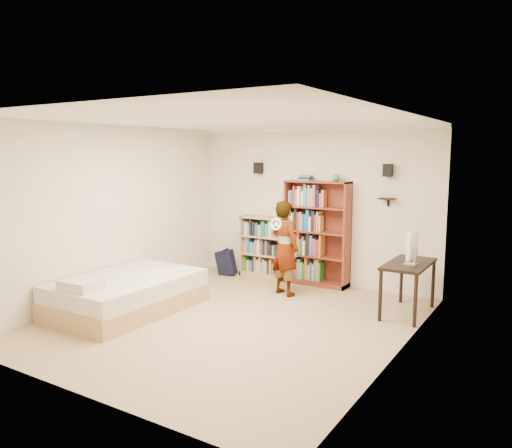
{
  "coord_description": "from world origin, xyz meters",
  "views": [
    {
      "loc": [
        3.74,
        -5.4,
        2.26
      ],
      "look_at": [
        0.02,
        0.6,
        1.26
      ],
      "focal_mm": 35.0,
      "sensor_mm": 36.0,
      "label": 1
    }
  ],
  "objects_px": {
    "low_bookshelf": "(264,247)",
    "person": "(285,248)",
    "tall_bookshelf": "(317,234)",
    "daybed": "(127,289)",
    "computer_desk": "(408,288)"
  },
  "relations": [
    {
      "from": "tall_bookshelf",
      "to": "computer_desk",
      "type": "distance_m",
      "value": 2.02
    },
    {
      "from": "tall_bookshelf",
      "to": "person",
      "type": "xyz_separation_m",
      "value": [
        -0.17,
        -0.83,
        -0.13
      ]
    },
    {
      "from": "low_bookshelf",
      "to": "person",
      "type": "height_order",
      "value": "person"
    },
    {
      "from": "person",
      "to": "daybed",
      "type": "bearing_deg",
      "value": 70.08
    },
    {
      "from": "tall_bookshelf",
      "to": "daybed",
      "type": "relative_size",
      "value": 0.85
    },
    {
      "from": "tall_bookshelf",
      "to": "low_bookshelf",
      "type": "distance_m",
      "value": 1.11
    },
    {
      "from": "tall_bookshelf",
      "to": "computer_desk",
      "type": "height_order",
      "value": "tall_bookshelf"
    },
    {
      "from": "tall_bookshelf",
      "to": "daybed",
      "type": "xyz_separation_m",
      "value": [
        -1.71,
        -2.77,
        -0.59
      ]
    },
    {
      "from": "low_bookshelf",
      "to": "person",
      "type": "bearing_deg",
      "value": -43.44
    },
    {
      "from": "low_bookshelf",
      "to": "daybed",
      "type": "distance_m",
      "value": 2.85
    },
    {
      "from": "computer_desk",
      "to": "daybed",
      "type": "relative_size",
      "value": 0.52
    },
    {
      "from": "computer_desk",
      "to": "person",
      "type": "relative_size",
      "value": 0.71
    },
    {
      "from": "low_bookshelf",
      "to": "person",
      "type": "distance_m",
      "value": 1.23
    },
    {
      "from": "low_bookshelf",
      "to": "daybed",
      "type": "relative_size",
      "value": 0.52
    },
    {
      "from": "tall_bookshelf",
      "to": "person",
      "type": "bearing_deg",
      "value": -101.73
    }
  ]
}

